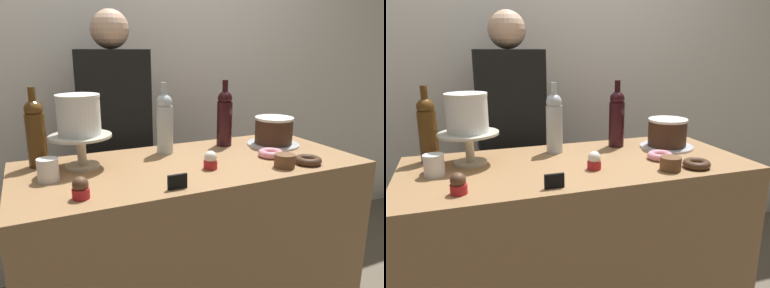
% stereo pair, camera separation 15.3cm
% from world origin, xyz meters
% --- Properties ---
extents(back_wall, '(6.00, 0.05, 2.60)m').
position_xyz_m(back_wall, '(0.00, 0.90, 1.30)').
color(back_wall, silver).
rests_on(back_wall, ground_plane).
extents(display_counter, '(1.45, 0.65, 0.93)m').
position_xyz_m(display_counter, '(0.00, 0.00, 0.47)').
color(display_counter, '#997047').
rests_on(display_counter, ground_plane).
extents(cake_stand_pedestal, '(0.25, 0.25, 0.14)m').
position_xyz_m(cake_stand_pedestal, '(-0.44, 0.12, 1.02)').
color(cake_stand_pedestal, beige).
rests_on(cake_stand_pedestal, display_counter).
extents(white_layer_cake, '(0.17, 0.17, 0.16)m').
position_xyz_m(white_layer_cake, '(-0.44, 0.12, 1.15)').
color(white_layer_cake, white).
rests_on(white_layer_cake, cake_stand_pedestal).
extents(silver_serving_platter, '(0.26, 0.26, 0.01)m').
position_xyz_m(silver_serving_platter, '(0.49, 0.09, 0.94)').
color(silver_serving_platter, silver).
rests_on(silver_serving_platter, display_counter).
extents(chocolate_round_cake, '(0.19, 0.19, 0.13)m').
position_xyz_m(chocolate_round_cake, '(0.49, 0.09, 1.01)').
color(chocolate_round_cake, '#3D2619').
rests_on(chocolate_round_cake, silver_serving_platter).
extents(wine_bottle_amber, '(0.08, 0.08, 0.33)m').
position_xyz_m(wine_bottle_amber, '(-0.60, 0.21, 1.07)').
color(wine_bottle_amber, '#5B3814').
rests_on(wine_bottle_amber, display_counter).
extents(wine_bottle_clear, '(0.08, 0.08, 0.33)m').
position_xyz_m(wine_bottle_clear, '(-0.05, 0.18, 1.07)').
color(wine_bottle_clear, '#B2BCC1').
rests_on(wine_bottle_clear, display_counter).
extents(wine_bottle_dark_red, '(0.08, 0.08, 0.33)m').
position_xyz_m(wine_bottle_dark_red, '(0.27, 0.19, 1.07)').
color(wine_bottle_dark_red, black).
rests_on(wine_bottle_dark_red, display_counter).
extents(cupcake_vanilla, '(0.06, 0.06, 0.07)m').
position_xyz_m(cupcake_vanilla, '(0.03, -0.11, 0.97)').
color(cupcake_vanilla, red).
rests_on(cupcake_vanilla, display_counter).
extents(cupcake_chocolate, '(0.06, 0.06, 0.07)m').
position_xyz_m(cupcake_chocolate, '(-0.49, -0.21, 0.97)').
color(cupcake_chocolate, red).
rests_on(cupcake_chocolate, display_counter).
extents(donut_pink, '(0.11, 0.11, 0.03)m').
position_xyz_m(donut_pink, '(0.36, -0.07, 0.95)').
color(donut_pink, pink).
rests_on(donut_pink, display_counter).
extents(donut_chocolate, '(0.11, 0.11, 0.03)m').
position_xyz_m(donut_chocolate, '(0.43, -0.23, 0.95)').
color(donut_chocolate, '#472D1E').
rests_on(donut_chocolate, display_counter).
extents(cookie_stack, '(0.08, 0.08, 0.05)m').
position_xyz_m(cookie_stack, '(0.31, -0.22, 0.96)').
color(cookie_stack, brown).
rests_on(cookie_stack, display_counter).
extents(price_sign_chalkboard, '(0.07, 0.01, 0.05)m').
position_xyz_m(price_sign_chalkboard, '(-0.18, -0.26, 0.96)').
color(price_sign_chalkboard, black).
rests_on(price_sign_chalkboard, display_counter).
extents(coffee_cup_ceramic, '(0.08, 0.08, 0.09)m').
position_xyz_m(coffee_cup_ceramic, '(-0.57, 0.01, 0.97)').
color(coffee_cup_ceramic, white).
rests_on(coffee_cup_ceramic, display_counter).
extents(barista_figure, '(0.36, 0.22, 1.60)m').
position_xyz_m(barista_figure, '(-0.19, 0.59, 0.84)').
color(barista_figure, black).
rests_on(barista_figure, ground_plane).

